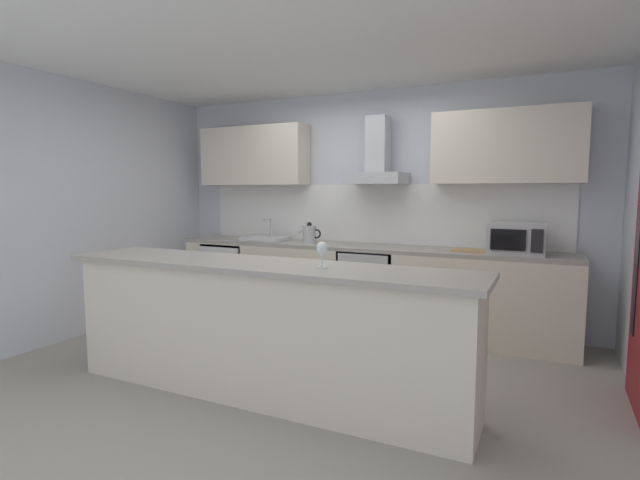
% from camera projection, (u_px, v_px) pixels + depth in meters
% --- Properties ---
extents(ground, '(5.93, 4.41, 0.02)m').
position_uv_depth(ground, '(299.00, 369.00, 4.05)').
color(ground, gray).
extents(ceiling, '(5.93, 4.41, 0.02)m').
position_uv_depth(ceiling, '(298.00, 48.00, 3.78)').
color(ceiling, white).
extents(wall_back, '(5.93, 0.12, 2.60)m').
position_uv_depth(wall_back, '(372.00, 207.00, 5.49)').
color(wall_back, silver).
rests_on(wall_back, ground).
extents(wall_left, '(0.12, 4.41, 2.60)m').
position_uv_depth(wall_left, '(87.00, 209.00, 5.01)').
color(wall_left, silver).
rests_on(wall_left, ground).
extents(backsplash_tile, '(4.19, 0.02, 0.66)m').
position_uv_depth(backsplash_tile, '(369.00, 214.00, 5.44)').
color(backsplash_tile, white).
extents(counter_back, '(4.33, 0.60, 0.90)m').
position_uv_depth(counter_back, '(359.00, 286.00, 5.24)').
color(counter_back, beige).
rests_on(counter_back, ground).
extents(counter_island, '(3.15, 0.64, 0.98)m').
position_uv_depth(counter_island, '(261.00, 329.00, 3.46)').
color(counter_island, beige).
rests_on(counter_island, ground).
extents(upper_cabinets, '(4.28, 0.32, 0.70)m').
position_uv_depth(upper_cabinets, '(365.00, 152.00, 5.22)').
color(upper_cabinets, beige).
extents(oven, '(0.60, 0.62, 0.80)m').
position_uv_depth(oven, '(371.00, 287.00, 5.15)').
color(oven, slate).
rests_on(oven, ground).
extents(refrigerator, '(0.58, 0.60, 0.85)m').
position_uv_depth(refrigerator, '(234.00, 277.00, 5.94)').
color(refrigerator, white).
rests_on(refrigerator, ground).
extents(microwave, '(0.50, 0.38, 0.30)m').
position_uv_depth(microwave, '(517.00, 238.00, 4.44)').
color(microwave, '#B7BABC').
rests_on(microwave, counter_back).
extents(sink, '(0.50, 0.40, 0.26)m').
position_uv_depth(sink, '(266.00, 238.00, 5.69)').
color(sink, silver).
rests_on(sink, counter_back).
extents(kettle, '(0.29, 0.15, 0.24)m').
position_uv_depth(kettle, '(309.00, 234.00, 5.38)').
color(kettle, '#B7BABC').
rests_on(kettle, counter_back).
extents(range_hood, '(0.62, 0.45, 0.72)m').
position_uv_depth(range_hood, '(377.00, 163.00, 5.13)').
color(range_hood, '#B7BABC').
extents(wine_glass, '(0.08, 0.08, 0.18)m').
position_uv_depth(wine_glass, '(322.00, 250.00, 3.15)').
color(wine_glass, silver).
rests_on(wine_glass, counter_island).
extents(chopping_board, '(0.36, 0.26, 0.02)m').
position_uv_depth(chopping_board, '(471.00, 251.00, 4.64)').
color(chopping_board, tan).
rests_on(chopping_board, counter_back).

